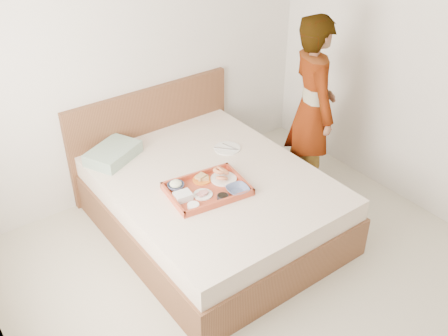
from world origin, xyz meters
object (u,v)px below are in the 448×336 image
person (312,109)px  dinner_plate (227,148)px  tray (207,189)px  bed (212,203)px

person → dinner_plate: bearing=87.6°
tray → dinner_plate: size_ratio=2.61×
bed → person: person is taller
dinner_plate → person: person is taller
bed → tray: (-0.15, -0.15, 0.29)m
tray → bed: bearing=52.7°
bed → person: size_ratio=1.19×
tray → dinner_plate: (0.51, 0.42, -0.02)m
person → bed: bearing=110.1°
bed → person: bearing=-2.2°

